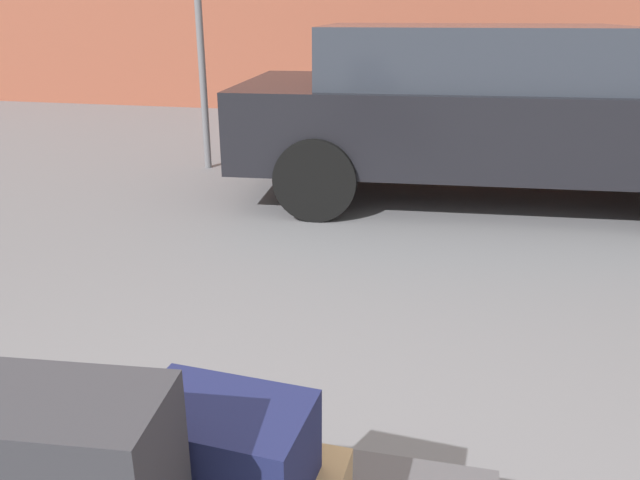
{
  "coord_description": "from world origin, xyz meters",
  "views": [
    {
      "loc": [
        0.5,
        -1.03,
        1.54
      ],
      "look_at": [
        0.0,
        1.2,
        0.69
      ],
      "focal_mm": 34.86,
      "sensor_mm": 36.0,
      "label": 1
    }
  ],
  "objects": [
    {
      "name": "duffel_bag_navy_topmost_pile",
      "position": [
        0.05,
        -0.0,
        0.65
      ],
      "size": [
        0.39,
        0.27,
        0.21
      ],
      "primitive_type": "cube",
      "rotation": [
        0.0,
        0.0,
        -0.08
      ],
      "color": "#191E47",
      "rests_on": "suitcase_tan_rear_left"
    },
    {
      "name": "parked_car",
      "position": [
        0.74,
        4.44,
        0.76
      ],
      "size": [
        4.43,
        2.19,
        1.42
      ],
      "color": "black",
      "rests_on": "ground_plane"
    },
    {
      "name": "bollard_kerb_near",
      "position": [
        2.4,
        6.41,
        0.28
      ],
      "size": [
        0.27,
        0.27,
        0.55
      ],
      "primitive_type": "cylinder",
      "color": "#72665B",
      "rests_on": "ground_plane"
    },
    {
      "name": "no_parking_sign",
      "position": [
        -2.01,
        4.87,
        1.47
      ],
      "size": [
        0.5,
        0.07,
        2.37
      ],
      "color": "slate",
      "rests_on": "ground_plane"
    }
  ]
}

